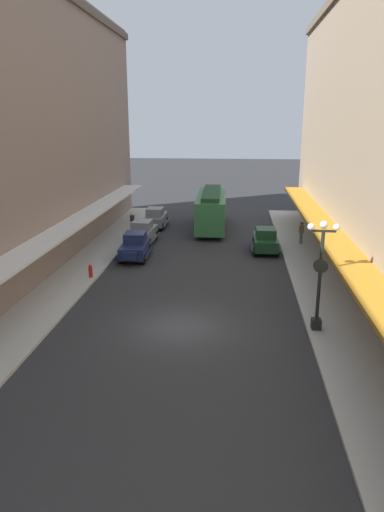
% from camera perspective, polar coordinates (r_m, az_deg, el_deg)
% --- Properties ---
extents(ground_plane, '(200.00, 200.00, 0.00)m').
position_cam_1_polar(ground_plane, '(22.95, -1.45, -8.51)').
color(ground_plane, '#2D2D30').
extents(sidewalk_left, '(3.00, 60.00, 0.15)m').
position_cam_1_polar(sidewalk_left, '(24.90, -18.99, -7.21)').
color(sidewalk_left, '#B7B5AD').
rests_on(sidewalk_left, ground).
extents(sidewalk_right, '(3.00, 60.00, 0.15)m').
position_cam_1_polar(sidewalk_right, '(23.30, 17.40, -8.70)').
color(sidewalk_right, '#B7B5AD').
rests_on(sidewalk_right, ground).
extents(parked_car_0, '(2.29, 4.31, 1.84)m').
position_cam_1_polar(parked_car_0, '(33.81, -6.91, 1.26)').
color(parked_car_0, '#19234C').
rests_on(parked_car_0, ground).
extents(parked_car_1, '(2.17, 4.27, 1.84)m').
position_cam_1_polar(parked_car_1, '(35.72, 8.85, 2.00)').
color(parked_car_1, '#193D23').
rests_on(parked_car_1, ground).
extents(parked_car_2, '(2.15, 4.26, 1.84)m').
position_cam_1_polar(parked_car_2, '(43.49, -4.42, 4.69)').
color(parked_car_2, slate).
rests_on(parked_car_2, ground).
extents(parked_car_3, '(2.26, 4.30, 1.84)m').
position_cam_1_polar(parked_car_3, '(38.03, -5.97, 2.97)').
color(parked_car_3, slate).
rests_on(parked_car_3, ground).
extents(streetcar, '(2.76, 9.66, 3.46)m').
position_cam_1_polar(streetcar, '(42.51, 2.35, 5.77)').
color(streetcar, '#33723F').
rests_on(streetcar, ground).
extents(lamp_post_with_clock, '(1.42, 0.44, 5.16)m').
position_cam_1_polar(lamp_post_with_clock, '(22.10, 15.22, -1.78)').
color(lamp_post_with_clock, black).
rests_on(lamp_post_with_clock, sidewalk_right).
extents(fire_hydrant, '(0.24, 0.24, 0.82)m').
position_cam_1_polar(fire_hydrant, '(29.88, -12.15, -1.76)').
color(fire_hydrant, '#B21E19').
rests_on(fire_hydrant, sidewalk_left).
extents(pedestrian_0, '(0.36, 0.24, 1.64)m').
position_cam_1_polar(pedestrian_0, '(41.54, -7.22, 4.12)').
color(pedestrian_0, '#2D2D33').
rests_on(pedestrian_0, sidewalk_left).
extents(pedestrian_1, '(0.36, 0.28, 1.67)m').
position_cam_1_polar(pedestrian_1, '(38.03, 13.05, 2.74)').
color(pedestrian_1, slate).
rests_on(pedestrian_1, sidewalk_right).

